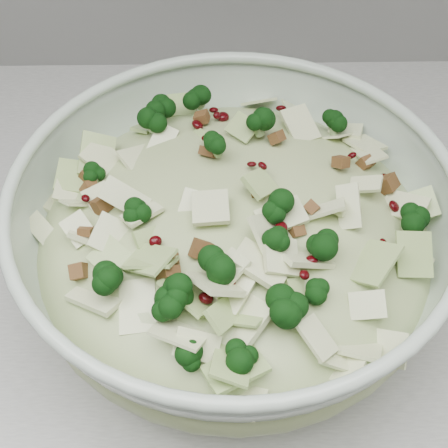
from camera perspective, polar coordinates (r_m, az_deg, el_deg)
name	(u,v)px	position (r m, az deg, el deg)	size (l,w,h in m)	color
mixing_bowl	(234,243)	(0.54, 0.89, -1.71)	(0.47, 0.47, 0.15)	#B7CAB7
salad	(234,225)	(0.52, 0.93, -0.07)	(0.35, 0.35, 0.15)	#BBCC8B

